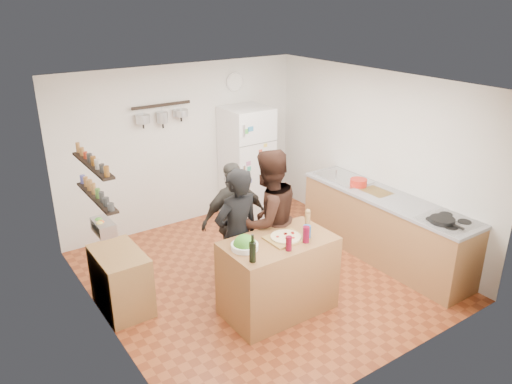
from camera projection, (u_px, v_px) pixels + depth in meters
room_shell at (243, 178)px, 6.40m from camera, size 4.20×4.20×4.20m
prep_island at (278, 276)px, 5.69m from camera, size 1.25×0.72×0.91m
pizza_board at (286, 238)px, 5.55m from camera, size 0.42×0.34×0.02m
pizza at (286, 237)px, 5.54m from camera, size 0.34×0.34×0.02m
salad_bowl at (245, 246)px, 5.33m from camera, size 0.30×0.30×0.06m
wine_bottle at (253, 252)px, 5.05m from camera, size 0.07×0.07×0.22m
wine_glass_near at (289, 243)px, 5.28m from camera, size 0.07×0.07×0.16m
wine_glass_far at (306, 235)px, 5.45m from camera, size 0.08×0.08×0.19m
pepper_mill at (307, 221)px, 5.76m from camera, size 0.06×0.06×0.20m
salt_canister at (307, 232)px, 5.56m from camera, size 0.09×0.09×0.14m
person_left at (237, 236)px, 5.81m from camera, size 0.63×0.43×1.66m
person_center at (268, 221)px, 6.03m from camera, size 0.92×0.74×1.79m
person_back at (235, 220)px, 6.37m from camera, size 0.93×0.48×1.53m
counter_run at (384, 228)px, 6.87m from camera, size 0.63×2.63×0.90m
stove_top at (448, 222)px, 5.97m from camera, size 0.60×0.62×0.02m
skillet at (442, 220)px, 5.92m from camera, size 0.29×0.29×0.06m
sink at (343, 178)px, 7.35m from camera, size 0.50×0.80×0.03m
cutting_board at (376, 192)px, 6.85m from camera, size 0.30×0.40×0.02m
red_bowl at (358, 182)px, 7.03m from camera, size 0.24×0.24×0.10m
fridge at (247, 163)px, 8.07m from camera, size 0.70×0.68×1.80m
wall_clock at (235, 82)px, 7.85m from camera, size 0.30×0.03×0.30m
spice_shelf_lower at (97, 197)px, 5.15m from camera, size 0.12×1.00×0.02m
spice_shelf_upper at (92, 165)px, 5.01m from camera, size 0.12×1.00×0.02m
produce_basket at (103, 227)px, 5.29m from camera, size 0.18×0.35×0.14m
side_table at (121, 281)px, 5.77m from camera, size 0.50×0.80×0.73m
pot_rack at (161, 105)px, 7.18m from camera, size 0.90×0.04×0.04m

